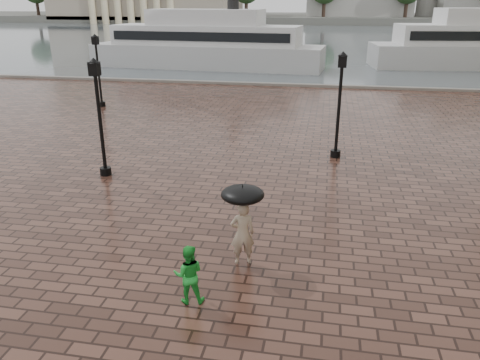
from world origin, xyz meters
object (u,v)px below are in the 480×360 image
Objects in this scene: adult_pedestrian at (242,233)px; ferry_near at (207,44)px; street_lamps at (170,93)px; child_pedestrian at (189,274)px.

ferry_near is (-10.46, 37.31, 1.46)m from adult_pedestrian.
street_lamps is 12.34m from adult_pedestrian.
adult_pedestrian is at bearing -63.09° from street_lamps.
ferry_near is at bearing -89.09° from child_pedestrian.
adult_pedestrian is (5.54, -10.93, -1.46)m from street_lamps.
child_pedestrian is at bearing 48.31° from adult_pedestrian.
adult_pedestrian is at bearing -128.39° from child_pedestrian.
street_lamps is 0.64× the size of ferry_near.
adult_pedestrian is at bearing -69.80° from ferry_near.
street_lamps is 8.90× the size of adult_pedestrian.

